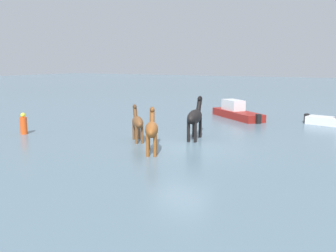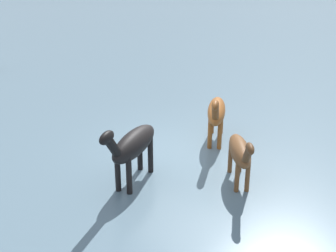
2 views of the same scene
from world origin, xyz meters
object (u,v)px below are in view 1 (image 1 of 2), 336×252
(horse_gray_outer, at_px, (152,129))
(horse_dark_mare, at_px, (195,117))
(boat_launch_far, at_px, (237,113))
(buoy_channel_marker, at_px, (24,125))
(horse_chestnut_trailing, at_px, (137,122))

(horse_gray_outer, xyz_separation_m, horse_dark_mare, (-0.40, -3.41, 0.12))
(horse_gray_outer, height_order, boat_launch_far, horse_gray_outer)
(boat_launch_far, bearing_deg, horse_gray_outer, 130.15)
(horse_dark_mare, xyz_separation_m, boat_launch_far, (0.48, -7.74, -0.80))
(buoy_channel_marker, bearing_deg, horse_dark_mare, -159.35)
(boat_launch_far, relative_size, buoy_channel_marker, 3.87)
(horse_gray_outer, distance_m, buoy_channel_marker, 8.06)
(boat_launch_far, bearing_deg, horse_chestnut_trailing, 119.25)
(horse_gray_outer, height_order, buoy_channel_marker, horse_gray_outer)
(horse_dark_mare, bearing_deg, horse_chestnut_trailing, 114.44)
(horse_dark_mare, bearing_deg, boat_launch_far, -9.63)
(horse_chestnut_trailing, height_order, boat_launch_far, horse_chestnut_trailing)
(horse_dark_mare, relative_size, boat_launch_far, 0.59)
(horse_gray_outer, relative_size, boat_launch_far, 0.50)
(horse_gray_outer, relative_size, horse_chestnut_trailing, 1.20)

